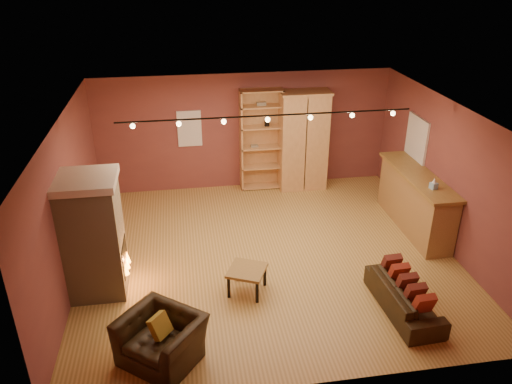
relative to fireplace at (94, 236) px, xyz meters
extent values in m
plane|color=olive|center=(3.04, 0.60, -1.06)|extent=(7.00, 7.00, 0.00)
plane|color=brown|center=(3.04, 0.60, 1.74)|extent=(7.00, 7.00, 0.00)
cube|color=brown|center=(3.04, 3.85, 0.34)|extent=(7.00, 0.02, 2.80)
cube|color=brown|center=(-0.46, 0.60, 0.34)|extent=(0.02, 6.50, 2.80)
cube|color=brown|center=(6.54, 0.60, 0.34)|extent=(0.02, 6.50, 2.80)
cube|color=tan|center=(-0.01, 0.00, -0.06)|extent=(0.90, 0.90, 2.00)
cube|color=beige|center=(-0.01, 0.00, 1.00)|extent=(0.98, 0.98, 0.12)
cube|color=black|center=(0.40, 0.00, -0.46)|extent=(0.10, 0.65, 0.55)
cone|color=orange|center=(0.46, 0.00, -0.58)|extent=(0.10, 0.10, 0.22)
cube|color=white|center=(1.74, 3.83, 0.49)|extent=(0.56, 0.04, 0.86)
cube|color=tan|center=(3.42, 3.83, 0.17)|extent=(1.00, 0.04, 2.45)
cube|color=tan|center=(2.93, 3.65, 0.17)|extent=(0.04, 0.39, 2.45)
cube|color=tan|center=(3.90, 3.65, 0.17)|extent=(0.04, 0.39, 2.45)
cube|color=gray|center=(3.25, 3.65, 0.03)|extent=(0.18, 0.12, 0.05)
cube|color=black|center=(3.55, 3.65, 0.58)|extent=(0.10, 0.10, 0.12)
cube|color=tan|center=(3.42, 3.65, -1.02)|extent=(1.00, 0.39, 0.04)
cube|color=tan|center=(3.42, 3.65, -0.50)|extent=(1.00, 0.39, 0.03)
cube|color=tan|center=(3.42, 3.65, 0.00)|extent=(1.00, 0.39, 0.04)
cube|color=tan|center=(3.42, 3.65, 0.50)|extent=(1.00, 0.39, 0.04)
cube|color=tan|center=(3.42, 3.65, 1.00)|extent=(1.00, 0.39, 0.04)
cube|color=tan|center=(3.42, 3.65, 1.37)|extent=(1.00, 0.39, 0.04)
cube|color=tan|center=(4.41, 3.54, 0.11)|extent=(1.12, 0.61, 2.35)
cube|color=olive|center=(4.41, 3.24, 0.11)|extent=(0.02, 0.01, 2.25)
cube|color=tan|center=(4.41, 3.54, 1.32)|extent=(1.18, 0.67, 0.06)
cube|color=#A77E4C|center=(6.24, 1.16, -0.47)|extent=(0.56, 2.45, 1.17)
cube|color=olive|center=(6.24, 1.16, 0.14)|extent=(0.68, 2.57, 0.06)
cube|color=#82ACD0|center=(6.19, 0.49, 0.23)|extent=(0.15, 0.15, 0.13)
cone|color=white|center=(6.19, 0.49, 0.35)|extent=(0.08, 0.08, 0.10)
cube|color=white|center=(6.51, 2.00, 0.59)|extent=(0.05, 0.90, 1.00)
imported|color=black|center=(4.92, -1.36, -0.73)|extent=(0.57, 1.71, 0.66)
cube|color=maroon|center=(4.94, -1.91, -0.51)|extent=(0.31, 0.24, 0.36)
cube|color=maroon|center=(4.93, -1.64, -0.51)|extent=(0.31, 0.24, 0.36)
cube|color=maroon|center=(4.92, -1.36, -0.51)|extent=(0.31, 0.24, 0.36)
cube|color=maroon|center=(4.91, -1.09, -0.51)|extent=(0.31, 0.24, 0.36)
cube|color=maroon|center=(4.89, -0.81, -0.51)|extent=(0.31, 0.24, 0.36)
imported|color=black|center=(1.06, -1.84, -0.59)|extent=(1.28, 1.22, 0.94)
cube|color=#AA8F2B|center=(1.06, -1.84, -0.47)|extent=(0.37, 0.38, 0.34)
cube|color=olive|center=(2.48, -0.47, -0.63)|extent=(0.79, 0.79, 0.05)
cube|color=black|center=(2.23, -0.72, -0.86)|extent=(0.05, 0.05, 0.40)
cube|color=black|center=(2.72, -0.72, -0.86)|extent=(0.05, 0.05, 0.40)
cube|color=black|center=(2.23, -0.23, -0.86)|extent=(0.05, 0.05, 0.40)
cube|color=black|center=(2.72, -0.23, -0.86)|extent=(0.05, 0.05, 0.40)
cylinder|color=black|center=(3.04, 0.80, 1.66)|extent=(5.20, 0.03, 0.03)
sphere|color=#FFD88C|center=(0.74, 0.80, 1.59)|extent=(0.09, 0.09, 0.09)
sphere|color=#FFD88C|center=(1.51, 0.80, 1.59)|extent=(0.09, 0.09, 0.09)
sphere|color=#FFD88C|center=(2.27, 0.80, 1.59)|extent=(0.09, 0.09, 0.09)
sphere|color=#FFD88C|center=(3.04, 0.80, 1.59)|extent=(0.09, 0.09, 0.09)
sphere|color=#FFD88C|center=(3.81, 0.80, 1.59)|extent=(0.09, 0.09, 0.09)
sphere|color=#FFD88C|center=(4.57, 0.80, 1.59)|extent=(0.09, 0.09, 0.09)
sphere|color=#FFD88C|center=(5.34, 0.80, 1.59)|extent=(0.09, 0.09, 0.09)
camera|label=1|loc=(1.53, -7.42, 4.22)|focal=35.00mm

